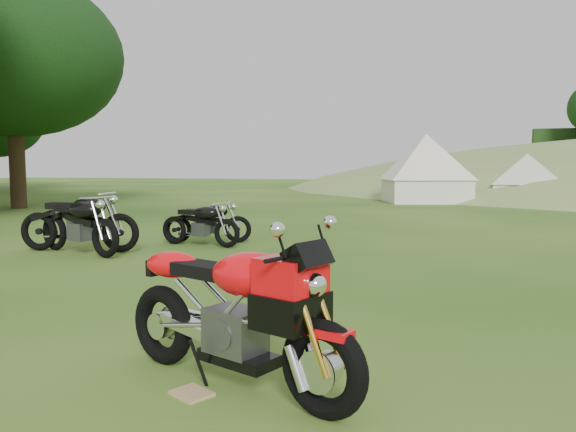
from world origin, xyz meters
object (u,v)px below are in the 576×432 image
(sport_motorcycle, at_px, (233,301))
(plywood_board, at_px, (192,393))
(vintage_moto_d, at_px, (208,221))
(vintage_moto_c, at_px, (200,223))
(vintage_moto_b, at_px, (79,223))
(tent_mid, at_px, (527,176))
(vintage_moto_a, at_px, (79,220))
(tent_left, at_px, (425,170))

(sport_motorcycle, xyz_separation_m, plywood_board, (-0.21, -0.21, -0.60))
(sport_motorcycle, height_order, plywood_board, sport_motorcycle)
(sport_motorcycle, xyz_separation_m, vintage_moto_d, (-3.48, 6.65, -0.17))
(sport_motorcycle, bearing_deg, vintage_moto_c, 139.61)
(plywood_board, height_order, vintage_moto_c, vintage_moto_c)
(vintage_moto_b, distance_m, tent_mid, 19.68)
(plywood_board, distance_m, vintage_moto_a, 7.09)
(plywood_board, relative_size, tent_left, 0.08)
(tent_left, bearing_deg, plywood_board, -107.80)
(vintage_moto_d, bearing_deg, sport_motorcycle, -79.56)
(plywood_board, xyz_separation_m, vintage_moto_d, (-3.26, 6.86, 0.43))
(vintage_moto_d, height_order, tent_left, tent_left)
(vintage_moto_c, xyz_separation_m, tent_mid, (7.15, 16.08, 0.69))
(vintage_moto_a, distance_m, vintage_moto_d, 2.45)
(plywood_board, distance_m, tent_left, 21.62)
(tent_left, height_order, tent_mid, tent_left)
(sport_motorcycle, xyz_separation_m, vintage_moto_c, (-3.42, 6.19, -0.16))
(tent_left, bearing_deg, sport_motorcycle, -107.23)
(vintage_moto_a, bearing_deg, sport_motorcycle, -53.28)
(tent_mid, bearing_deg, plywood_board, -96.93)
(vintage_moto_a, height_order, tent_left, tent_left)
(tent_left, relative_size, tent_mid, 1.23)
(vintage_moto_a, distance_m, vintage_moto_b, 0.30)
(sport_motorcycle, bearing_deg, vintage_moto_d, 138.27)
(vintage_moto_d, height_order, tent_mid, tent_mid)
(vintage_moto_b, relative_size, tent_mid, 0.79)
(vintage_moto_d, bearing_deg, plywood_board, -81.73)
(vintage_moto_b, relative_size, vintage_moto_c, 1.21)
(vintage_moto_a, bearing_deg, vintage_moto_c, 27.94)
(vintage_moto_a, distance_m, vintage_moto_c, 2.18)
(tent_left, bearing_deg, vintage_moto_a, -124.33)
(vintage_moto_a, xyz_separation_m, vintage_moto_b, (0.18, -0.24, -0.03))
(vintage_moto_d, relative_size, tent_left, 0.52)
(sport_motorcycle, bearing_deg, tent_left, 111.74)
(sport_motorcycle, bearing_deg, plywood_board, -114.72)
(vintage_moto_d, bearing_deg, vintage_moto_b, -143.24)
(vintage_moto_d, bearing_deg, tent_mid, 48.09)
(vintage_moto_b, distance_m, vintage_moto_d, 2.52)
(plywood_board, xyz_separation_m, tent_mid, (3.94, 22.48, 1.13))
(vintage_moto_b, height_order, vintage_moto_d, vintage_moto_b)
(vintage_moto_d, distance_m, tent_left, 15.06)
(vintage_moto_c, height_order, vintage_moto_d, vintage_moto_c)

